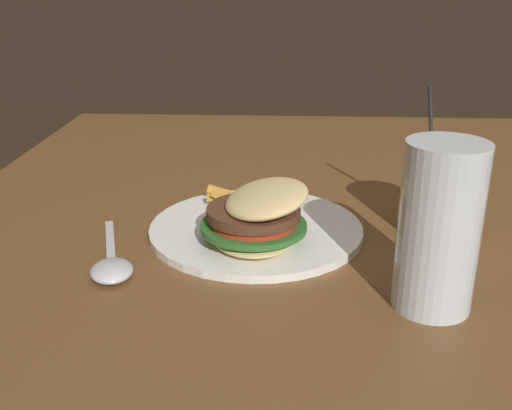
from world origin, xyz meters
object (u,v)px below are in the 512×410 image
(spoon, at_px, (112,268))
(meal_plate_near, at_px, (257,221))
(beer_glass, at_px, (439,231))
(juice_glass, at_px, (441,197))

(spoon, bearing_deg, meal_plate_near, 105.35)
(meal_plate_near, bearing_deg, spoon, -57.60)
(beer_glass, relative_size, spoon, 0.91)
(juice_glass, bearing_deg, meal_plate_near, -82.23)
(meal_plate_near, xyz_separation_m, beer_glass, (0.15, 0.18, 0.06))
(meal_plate_near, distance_m, juice_glass, 0.23)
(beer_glass, height_order, spoon, beer_glass)
(beer_glass, xyz_separation_m, juice_glass, (-0.18, 0.05, -0.03))
(meal_plate_near, height_order, spoon, meal_plate_near)
(meal_plate_near, bearing_deg, juice_glass, 97.77)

